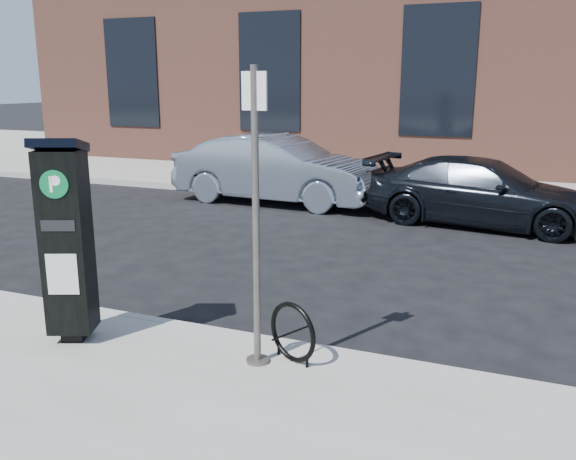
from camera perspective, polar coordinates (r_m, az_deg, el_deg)
The scene contains 10 objects.
ground at distance 6.58m, azimuth -4.19°, elevation -10.82°, with size 120.00×120.00×0.00m, color black.
sidewalk_far at distance 19.72m, azimuth 14.25°, elevation 5.56°, with size 60.00×12.00×0.15m, color gray.
curb_near at distance 6.54m, azimuth -4.28°, elevation -10.29°, with size 60.00×0.12×0.16m, color #9E9B93.
curb_far at distance 13.89m, azimuth 10.65°, elevation 2.46°, with size 60.00×0.12×0.16m, color #9E9B93.
building at distance 22.55m, azimuth 16.05°, elevation 16.81°, with size 28.00×10.05×8.25m.
parking_kiosk at distance 6.42m, azimuth -20.02°, elevation -0.79°, with size 0.60×0.57×2.07m.
sign_pole at distance 5.45m, azimuth -3.02°, elevation 0.67°, with size 0.24×0.22×2.72m.
bike_rack at distance 5.80m, azimuth 0.43°, elevation -9.57°, with size 0.56×0.28×0.59m.
car_silver at distance 14.02m, azimuth -1.06°, elevation 5.73°, with size 1.65×4.74×1.56m, color gray.
car_dark at distance 12.41m, azimuth 17.73°, elevation 3.40°, with size 1.81×4.45×1.29m, color black.
Camera 1 is at (2.70, -5.35, 2.73)m, focal length 38.00 mm.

